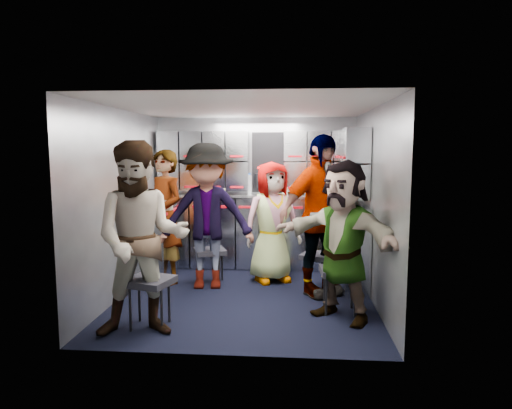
# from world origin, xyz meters

# --- Properties ---
(floor) EXTENTS (3.00, 3.00, 0.00)m
(floor) POSITION_xyz_m (0.00, 0.00, 0.00)
(floor) COLOR black
(floor) RESTS_ON ground
(wall_back) EXTENTS (2.80, 0.04, 2.10)m
(wall_back) POSITION_xyz_m (0.00, 1.50, 1.05)
(wall_back) COLOR gray
(wall_back) RESTS_ON ground
(wall_left) EXTENTS (0.04, 3.00, 2.10)m
(wall_left) POSITION_xyz_m (-1.40, 0.00, 1.05)
(wall_left) COLOR gray
(wall_left) RESTS_ON ground
(wall_right) EXTENTS (0.04, 3.00, 2.10)m
(wall_right) POSITION_xyz_m (1.40, 0.00, 1.05)
(wall_right) COLOR gray
(wall_right) RESTS_ON ground
(ceiling) EXTENTS (2.80, 3.00, 0.02)m
(ceiling) POSITION_xyz_m (0.00, 0.00, 2.10)
(ceiling) COLOR silver
(ceiling) RESTS_ON wall_back
(cart_bank_back) EXTENTS (2.68, 0.38, 0.99)m
(cart_bank_back) POSITION_xyz_m (0.00, 1.29, 0.49)
(cart_bank_back) COLOR #A4ABB5
(cart_bank_back) RESTS_ON ground
(cart_bank_left) EXTENTS (0.38, 0.76, 0.99)m
(cart_bank_left) POSITION_xyz_m (-1.19, 0.56, 0.49)
(cart_bank_left) COLOR #A4ABB5
(cart_bank_left) RESTS_ON ground
(counter) EXTENTS (2.68, 0.42, 0.03)m
(counter) POSITION_xyz_m (0.00, 1.29, 1.01)
(counter) COLOR #B5B8BD
(counter) RESTS_ON cart_bank_back
(locker_bank_back) EXTENTS (2.68, 0.28, 0.82)m
(locker_bank_back) POSITION_xyz_m (0.00, 1.35, 1.49)
(locker_bank_back) COLOR #A4ABB5
(locker_bank_back) RESTS_ON wall_back
(locker_bank_right) EXTENTS (0.28, 1.00, 0.82)m
(locker_bank_right) POSITION_xyz_m (1.25, 0.70, 1.49)
(locker_bank_right) COLOR #A4ABB5
(locker_bank_right) RESTS_ON wall_right
(right_cabinet) EXTENTS (0.28, 1.20, 1.00)m
(right_cabinet) POSITION_xyz_m (1.25, 0.60, 0.50)
(right_cabinet) COLOR #A4ABB5
(right_cabinet) RESTS_ON ground
(coffee_niche) EXTENTS (0.46, 0.16, 0.84)m
(coffee_niche) POSITION_xyz_m (0.18, 1.41, 1.47)
(coffee_niche) COLOR black
(coffee_niche) RESTS_ON wall_back
(red_latch_strip) EXTENTS (2.60, 0.02, 0.03)m
(red_latch_strip) POSITION_xyz_m (0.00, 1.09, 0.88)
(red_latch_strip) COLOR #A10812
(red_latch_strip) RESTS_ON cart_bank_back
(jump_seat_near_left) EXTENTS (0.48, 0.47, 0.47)m
(jump_seat_near_left) POSITION_xyz_m (-0.80, -0.96, 0.41)
(jump_seat_near_left) COLOR black
(jump_seat_near_left) RESTS_ON ground
(jump_seat_mid_left) EXTENTS (0.46, 0.45, 0.43)m
(jump_seat_mid_left) POSITION_xyz_m (-0.49, 0.50, 0.38)
(jump_seat_mid_left) COLOR black
(jump_seat_mid_left) RESTS_ON ground
(jump_seat_center) EXTENTS (0.40, 0.39, 0.40)m
(jump_seat_center) POSITION_xyz_m (0.27, 0.83, 0.35)
(jump_seat_center) COLOR black
(jump_seat_center) RESTS_ON ground
(jump_seat_mid_right) EXTENTS (0.46, 0.45, 0.43)m
(jump_seat_mid_right) POSITION_xyz_m (0.83, 0.33, 0.38)
(jump_seat_mid_right) COLOR black
(jump_seat_mid_right) RESTS_ON ground
(jump_seat_near_right) EXTENTS (0.41, 0.39, 0.46)m
(jump_seat_near_right) POSITION_xyz_m (1.01, -0.42, 0.40)
(jump_seat_near_right) COLOR black
(jump_seat_near_right) RESTS_ON ground
(attendant_standing) EXTENTS (0.72, 0.69, 1.65)m
(attendant_standing) POSITION_xyz_m (-1.05, 0.49, 0.83)
(attendant_standing) COLOR black
(attendant_standing) RESTS_ON ground
(attendant_arc_a) EXTENTS (0.96, 0.82, 1.73)m
(attendant_arc_a) POSITION_xyz_m (-0.80, -1.14, 0.87)
(attendant_arc_a) COLOR black
(attendant_arc_a) RESTS_ON ground
(attendant_arc_b) EXTENTS (1.18, 0.76, 1.73)m
(attendant_arc_b) POSITION_xyz_m (-0.49, 0.32, 0.86)
(attendant_arc_b) COLOR black
(attendant_arc_b) RESTS_ON ground
(attendant_arc_c) EXTENTS (0.87, 0.74, 1.50)m
(attendant_arc_c) POSITION_xyz_m (0.27, 0.65, 0.75)
(attendant_arc_c) COLOR black
(attendant_arc_c) RESTS_ON ground
(attendant_arc_d) EXTENTS (1.13, 0.99, 1.82)m
(attendant_arc_d) POSITION_xyz_m (0.83, 0.15, 0.91)
(attendant_arc_d) COLOR black
(attendant_arc_d) RESTS_ON ground
(attendant_arc_e) EXTENTS (1.41, 1.27, 1.56)m
(attendant_arc_e) POSITION_xyz_m (1.01, -0.60, 0.78)
(attendant_arc_e) COLOR black
(attendant_arc_e) RESTS_ON ground
(bottle_left) EXTENTS (0.06, 0.06, 0.28)m
(bottle_left) POSITION_xyz_m (-0.07, 1.24, 1.17)
(bottle_left) COLOR white
(bottle_left) RESTS_ON counter
(bottle_mid) EXTENTS (0.06, 0.06, 0.25)m
(bottle_mid) POSITION_xyz_m (0.23, 1.24, 1.15)
(bottle_mid) COLOR white
(bottle_mid) RESTS_ON counter
(bottle_right) EXTENTS (0.07, 0.07, 0.27)m
(bottle_right) POSITION_xyz_m (0.83, 1.24, 1.16)
(bottle_right) COLOR white
(bottle_right) RESTS_ON counter
(cup_left) EXTENTS (0.07, 0.07, 0.09)m
(cup_left) POSITION_xyz_m (-0.44, 1.23, 1.07)
(cup_left) COLOR tan
(cup_left) RESTS_ON counter
(cup_right) EXTENTS (0.07, 0.07, 0.11)m
(cup_right) POSITION_xyz_m (0.42, 1.23, 1.08)
(cup_right) COLOR tan
(cup_right) RESTS_ON counter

